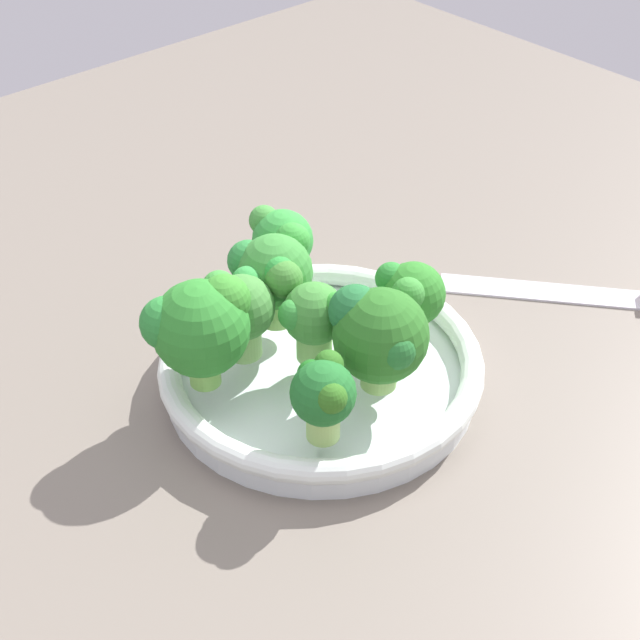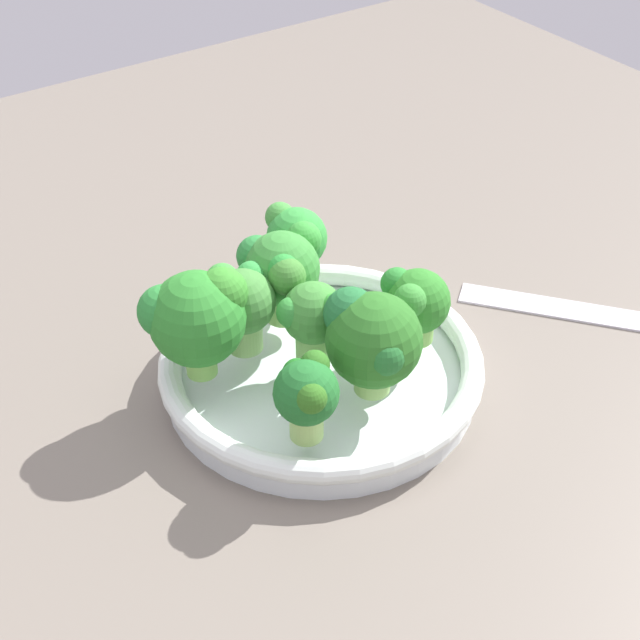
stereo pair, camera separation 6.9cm
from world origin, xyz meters
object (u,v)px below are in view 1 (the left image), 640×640
at_px(broccoli_floret_0, 271,274).
at_px(broccoli_floret_3, 282,241).
at_px(bowl, 320,368).
at_px(broccoli_floret_2, 313,317).
at_px(broccoli_floret_5, 377,335).
at_px(broccoli_floret_6, 323,393).
at_px(broccoli_floret_7, 239,307).
at_px(broccoli_floret_1, 199,326).
at_px(broccoli_floret_4, 408,293).

height_order(broccoli_floret_0, broccoli_floret_3, broccoli_floret_0).
distance_m(bowl, broccoli_floret_2, 0.05).
bearing_deg(broccoli_floret_5, broccoli_floret_2, 14.11).
bearing_deg(broccoli_floret_0, broccoli_floret_5, -175.41).
xyz_separation_m(broccoli_floret_2, broccoli_floret_6, (-0.06, 0.05, -0.00)).
distance_m(broccoli_floret_5, broccoli_floret_7, 0.10).
relative_size(broccoli_floret_1, broccoli_floret_3, 1.21).
distance_m(broccoli_floret_4, broccoli_floret_5, 0.07).
height_order(broccoli_floret_6, broccoli_floret_7, broccoli_floret_7).
bearing_deg(broccoli_floret_4, broccoli_floret_5, 115.38).
distance_m(broccoli_floret_4, broccoli_floret_7, 0.12).
xyz_separation_m(broccoli_floret_3, broccoli_floret_6, (-0.15, 0.09, -0.01)).
distance_m(broccoli_floret_3, broccoli_floret_4, 0.11).
relative_size(broccoli_floret_1, broccoli_floret_2, 1.33).
bearing_deg(broccoli_floret_7, broccoli_floret_0, -73.43).
height_order(bowl, broccoli_floret_7, broccoli_floret_7).
xyz_separation_m(broccoli_floret_4, broccoli_floret_7, (0.06, 0.11, 0.01)).
height_order(broccoli_floret_4, broccoli_floret_6, broccoli_floret_6).
relative_size(broccoli_floret_4, broccoli_floret_5, 0.76).
bearing_deg(broccoli_floret_5, broccoli_floret_3, -11.84).
bearing_deg(broccoli_floret_3, broccoli_floret_2, 153.66).
relative_size(bowl, broccoli_floret_6, 4.05).
height_order(broccoli_floret_4, broccoli_floret_7, broccoli_floret_7).
xyz_separation_m(broccoli_floret_3, broccoli_floret_4, (-0.10, -0.03, -0.01)).
xyz_separation_m(broccoli_floret_0, broccoli_floret_3, (0.03, -0.04, -0.00)).
bearing_deg(broccoli_floret_7, broccoli_floret_4, -120.14).
height_order(broccoli_floret_1, broccoli_floret_6, broccoli_floret_1).
bearing_deg(broccoli_floret_2, broccoli_floret_3, -26.34).
relative_size(broccoli_floret_5, broccoli_floret_7, 1.17).
distance_m(broccoli_floret_1, broccoli_floret_4, 0.16).
relative_size(bowl, broccoli_floret_4, 4.13).
bearing_deg(broccoli_floret_0, broccoli_floret_2, 174.99).
bearing_deg(broccoli_floret_0, broccoli_floret_6, 155.65).
xyz_separation_m(bowl, broccoli_floret_4, (-0.02, -0.07, 0.05)).
relative_size(broccoli_floret_0, broccoli_floret_3, 1.07).
relative_size(broccoli_floret_2, broccoli_floret_7, 0.95).
bearing_deg(broccoli_floret_2, broccoli_floret_6, 143.20).
relative_size(broccoli_floret_3, broccoli_floret_5, 0.89).
distance_m(bowl, broccoli_floret_6, 0.10).
bearing_deg(broccoli_floret_2, broccoli_floret_7, 40.42).
relative_size(bowl, broccoli_floret_0, 3.28).
bearing_deg(broccoli_floret_6, broccoli_floret_0, -24.35).
bearing_deg(broccoli_floret_6, broccoli_floret_7, -7.42).
distance_m(bowl, broccoli_floret_1, 0.11).
bearing_deg(bowl, broccoli_floret_7, 46.74).
distance_m(broccoli_floret_0, broccoli_floret_1, 0.08).
height_order(broccoli_floret_0, broccoli_floret_6, broccoli_floret_0).
xyz_separation_m(bowl, broccoli_floret_2, (-0.00, 0.01, 0.05)).
relative_size(broccoli_floret_0, broccoli_floret_1, 0.89).
height_order(broccoli_floret_2, broccoli_floret_6, broccoli_floret_2).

